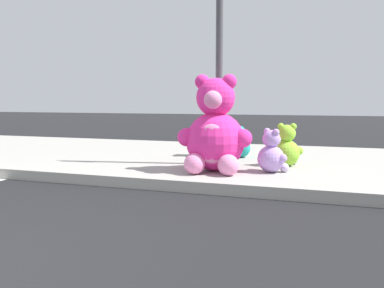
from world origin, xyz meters
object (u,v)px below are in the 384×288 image
(plush_tan, at_px, (205,140))
(plush_lavender, at_px, (272,155))
(plush_lime, at_px, (286,149))
(plush_teal, at_px, (240,145))
(plush_pink_large, at_px, (215,133))
(sign_pole, at_px, (219,55))

(plush_tan, bearing_deg, plush_lavender, -43.44)
(plush_lime, height_order, plush_teal, plush_lime)
(plush_tan, bearing_deg, plush_pink_large, -69.01)
(plush_pink_large, relative_size, plush_lime, 2.08)
(sign_pole, xyz_separation_m, plush_lime, (1.03, 0.19, -1.43))
(sign_pole, distance_m, plush_teal, 1.71)
(sign_pole, height_order, plush_tan, sign_pole)
(sign_pole, height_order, plush_lime, sign_pole)
(sign_pole, height_order, plush_pink_large, sign_pole)
(plush_teal, bearing_deg, plush_lavender, -61.29)
(plush_tan, xyz_separation_m, plush_lavender, (1.33, -1.26, -0.04))
(sign_pole, xyz_separation_m, plush_pink_large, (0.09, -0.59, -1.15))
(sign_pole, relative_size, plush_teal, 5.85)
(sign_pole, relative_size, plush_lime, 4.86)
(plush_teal, bearing_deg, sign_pole, -101.89)
(plush_lime, height_order, plush_lavender, plush_lime)
(plush_pink_large, distance_m, plush_teal, 1.48)
(sign_pole, relative_size, plush_pink_large, 2.34)
(plush_lime, height_order, plush_tan, plush_tan)
(plush_lime, bearing_deg, sign_pole, -169.64)
(plush_tan, bearing_deg, plush_lime, -23.56)
(plush_tan, relative_size, plush_teal, 1.32)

